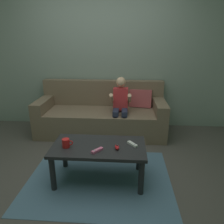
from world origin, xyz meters
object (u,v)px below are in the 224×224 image
coffee_mug (66,143)px  nunchuk_red (117,147)px  couch (102,115)px  coffee_table (99,151)px  person_seated_on_couch (120,104)px  game_remote_white_far_corner (132,144)px  game_remote_pink_near_edge (97,150)px

coffee_mug → nunchuk_red: bearing=-0.2°
couch → coffee_table: size_ratio=2.06×
person_seated_on_couch → game_remote_white_far_corner: (0.17, -1.11, -0.11)m
nunchuk_red → couch: bearing=102.9°
game_remote_pink_near_edge → coffee_mug: size_ratio=1.10×
coffee_table → game_remote_white_far_corner: (0.37, 0.04, 0.08)m
nunchuk_red → game_remote_pink_near_edge: bearing=-161.1°
person_seated_on_couch → game_remote_pink_near_edge: bearing=-98.9°
game_remote_white_far_corner → coffee_mug: (-0.71, -0.10, 0.04)m
couch → game_remote_white_far_corner: bearing=-69.5°
couch → game_remote_white_far_corner: (0.48, -1.29, 0.14)m
nunchuk_red → game_remote_white_far_corner: nunchuk_red is taller
coffee_table → game_remote_pink_near_edge: bearing=-89.7°
person_seated_on_couch → nunchuk_red: 1.21m
nunchuk_red → game_remote_white_far_corner: (0.16, 0.10, -0.01)m
person_seated_on_couch → nunchuk_red: bearing=-89.8°
coffee_table → nunchuk_red: nunchuk_red is taller
game_remote_pink_near_edge → game_remote_white_far_corner: same height
person_seated_on_couch → coffee_table: size_ratio=0.95×
game_remote_pink_near_edge → nunchuk_red: bearing=18.9°
couch → person_seated_on_couch: person_seated_on_couch is taller
nunchuk_red → coffee_mug: bearing=179.8°
person_seated_on_couch → coffee_table: person_seated_on_couch is taller
coffee_table → coffee_mug: (-0.34, -0.06, 0.11)m
person_seated_on_couch → game_remote_pink_near_edge: size_ratio=7.49×
person_seated_on_couch → coffee_mug: person_seated_on_couch is taller
couch → nunchuk_red: 1.43m
couch → game_remote_white_far_corner: size_ratio=15.88×
couch → person_seated_on_couch: (0.31, -0.18, 0.26)m
person_seated_on_couch → coffee_mug: 1.32m
couch → nunchuk_red: bearing=-77.1°
couch → coffee_mug: bearing=-99.3°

